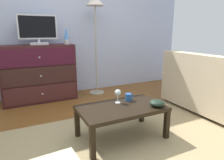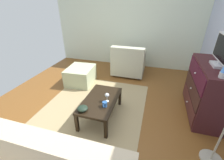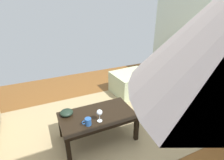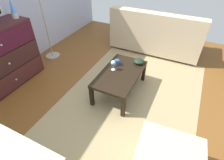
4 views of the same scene
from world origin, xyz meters
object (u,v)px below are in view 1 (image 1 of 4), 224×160
Objects in this scene: dresser at (39,73)px; tv at (38,29)px; mug at (129,97)px; lava_lamp at (66,36)px; standing_lamp at (95,10)px; bowl_decorative at (157,103)px; coffee_table at (122,110)px; wine_glass at (118,93)px.

tv is (0.04, 0.02, 0.72)m from dresser.
mug is at bearing -63.22° from dresser.
dresser is 0.79m from lava_lamp.
bowl_decorative is at bearing -91.08° from standing_lamp.
lava_lamp is 2.89× the size of mug.
dresser reaches higher than coffee_table.
tv is 3.78× the size of bowl_decorative.
wine_glass is 0.44m from bowl_decorative.
wine_glass is (0.66, -1.60, 0.01)m from dresser.
bowl_decorative is at bearing -63.70° from tv.
mug is 0.35m from bowl_decorative.
lava_lamp reaches higher than dresser.
dresser is 1.78m from mug.
wine_glass is 1.91m from standing_lamp.
mug is (0.32, -1.55, -0.68)m from lava_lamp.
coffee_table is 0.23m from mug.
coffee_table is 8.16× the size of mug.
tv reaches higher than mug.
wine_glass is at bearing -177.09° from mug.
standing_lamp is (0.22, 1.54, 1.12)m from mug.
wine_glass is (0.17, -1.56, -0.61)m from lava_lamp.
tv reaches higher than coffee_table.
lava_lamp is at bearing 101.55° from mug.
lava_lamp is at bearing 96.19° from wine_glass.
lava_lamp is (0.49, -0.04, 0.62)m from dresser.
mug is at bearing -98.04° from standing_lamp.
coffee_table is at bearing -141.27° from mug.
mug is 0.06× the size of standing_lamp.
mug is 0.71× the size of bowl_decorative.
tv is 1.03m from standing_lamp.
mug is 1.92m from standing_lamp.
tv is 1.88m from wine_glass.
tv reaches higher than dresser.
bowl_decorative is (0.33, -0.29, -0.08)m from wine_glass.
mug is at bearing 122.09° from bowl_decorative.
mug is at bearing 2.91° from wine_glass.
lava_lamp reaches higher than mug.
tv is 5.36× the size of mug.
wine_glass is 0.17m from mug.
tv reaches higher than bowl_decorative.
dresser is 1.73m from wine_glass.
standing_lamp is at bearing -2.71° from dresser.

